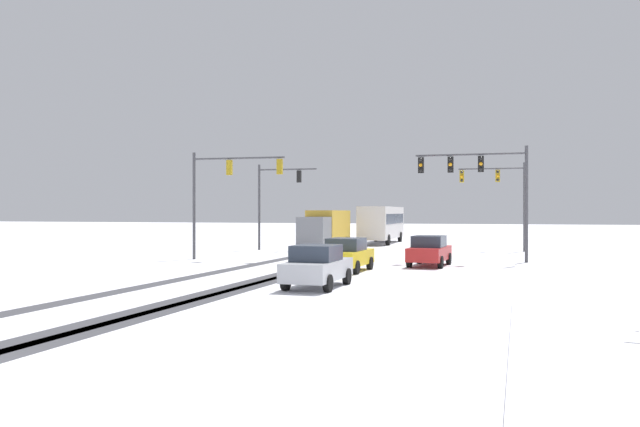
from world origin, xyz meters
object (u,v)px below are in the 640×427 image
traffic_signal_far_left (274,193)px  car_silver_third (317,266)px  box_truck_delivery (325,228)px  car_yellow_cab_second (347,255)px  bus_oncoming (382,222)px  traffic_signal_near_right (481,178)px  traffic_signal_near_left (225,183)px  car_red_lead (429,251)px  traffic_signal_far_right (501,189)px

traffic_signal_far_left → car_silver_third: 24.05m
traffic_signal_far_left → box_truck_delivery: bearing=45.0°
car_yellow_cab_second → car_silver_third: 6.56m
bus_oncoming → box_truck_delivery: (-2.47, -9.86, -0.36)m
car_yellow_cab_second → traffic_signal_near_right: bearing=48.8°
traffic_signal_near_left → car_silver_third: 15.43m
bus_oncoming → traffic_signal_near_left: bearing=-101.8°
bus_oncoming → car_red_lead: bearing=-72.2°
car_silver_third → box_truck_delivery: 25.57m
traffic_signal_near_right → car_silver_third: size_ratio=1.58×
traffic_signal_far_left → car_yellow_cab_second: bearing=-56.7°
car_red_lead → box_truck_delivery: box_truck_delivery is taller
car_silver_third → bus_oncoming: bearing=98.0°
traffic_signal_near_right → car_silver_third: 14.80m
traffic_signal_far_left → traffic_signal_near_left: 9.96m
traffic_signal_far_left → bus_oncoming: 14.29m
traffic_signal_near_right → car_yellow_cab_second: (-5.88, -6.71, -3.98)m
traffic_signal_near_left → bus_oncoming: size_ratio=0.59×
box_truck_delivery → car_yellow_cab_second: bearing=-69.7°
car_yellow_cab_second → box_truck_delivery: box_truck_delivery is taller
traffic_signal_far_right → car_red_lead: traffic_signal_far_right is taller
car_red_lead → car_yellow_cab_second: same height
traffic_signal_far_left → car_yellow_cab_second: size_ratio=1.57×
traffic_signal_far_left → traffic_signal_near_right: (15.64, -8.17, 0.46)m
traffic_signal_far_left → car_red_lead: (13.14, -10.61, -3.52)m
traffic_signal_near_right → traffic_signal_near_left: bearing=-173.3°
traffic_signal_far_right → bus_oncoming: 14.44m
traffic_signal_far_left → traffic_signal_near_left: (0.80, -9.93, 0.30)m
traffic_signal_far_left → traffic_signal_far_right: bearing=13.1°
car_silver_third → box_truck_delivery: size_ratio=0.55×
bus_oncoming → traffic_signal_far_left: bearing=-113.3°
traffic_signal_near_right → box_truck_delivery: size_ratio=0.88×
car_red_lead → car_silver_third: 11.15m
traffic_signal_far_right → box_truck_delivery: traffic_signal_far_right is taller
traffic_signal_near_right → car_yellow_cab_second: size_ratio=1.57×
traffic_signal_far_left → bus_oncoming: traffic_signal_far_left is taller
traffic_signal_near_right → traffic_signal_far_right: bearing=86.1°
car_red_lead → car_silver_third: size_ratio=1.02×
traffic_signal_far_left → bus_oncoming: bearing=66.7°
car_red_lead → car_yellow_cab_second: (-3.38, -4.27, 0.00)m
traffic_signal_near_right → bus_oncoming: traffic_signal_near_right is taller
bus_oncoming → traffic_signal_far_right: bearing=-39.9°
traffic_signal_far_right → box_truck_delivery: (-13.36, -0.74, -2.95)m
traffic_signal_near_left → box_truck_delivery: (2.29, 13.02, -3.00)m
traffic_signal_far_left → car_yellow_cab_second: traffic_signal_far_left is taller
traffic_signal_far_left → box_truck_delivery: size_ratio=0.88×
traffic_signal_near_right → car_yellow_cab_second: 9.77m
car_silver_third → traffic_signal_near_right: bearing=68.3°
traffic_signal_far_right → traffic_signal_near_right: 12.04m
traffic_signal_near_left → car_red_lead: size_ratio=1.55×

